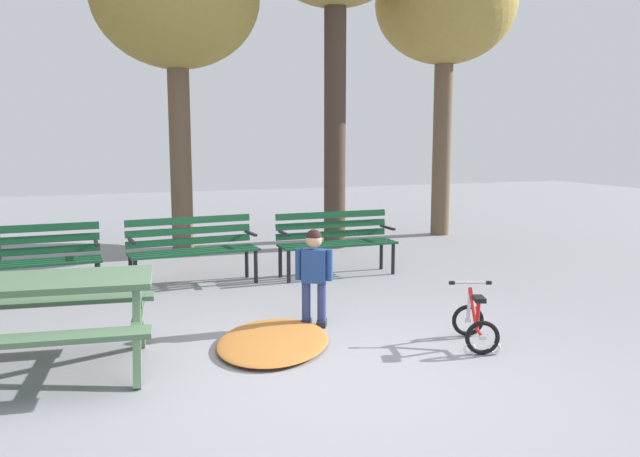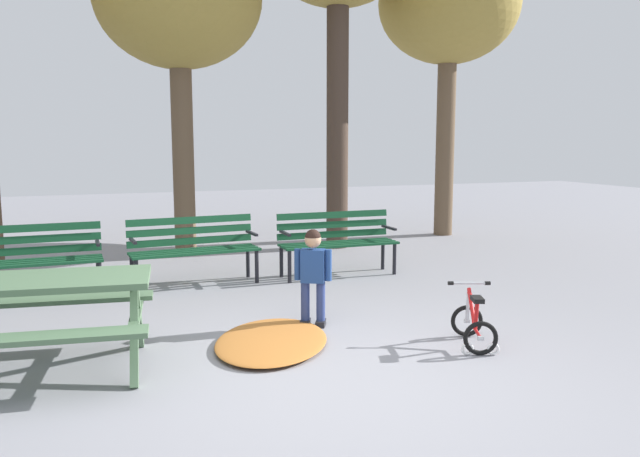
{
  "view_description": "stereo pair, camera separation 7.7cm",
  "coord_description": "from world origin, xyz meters",
  "views": [
    {
      "loc": [
        -1.72,
        -4.28,
        1.84
      ],
      "look_at": [
        0.79,
        2.19,
        0.85
      ],
      "focal_mm": 35.51,
      "sensor_mm": 36.0,
      "label": 1
    },
    {
      "loc": [
        -1.64,
        -4.31,
        1.84
      ],
      "look_at": [
        0.79,
        2.19,
        0.85
      ],
      "focal_mm": 35.51,
      "sensor_mm": 36.0,
      "label": 2
    }
  ],
  "objects": [
    {
      "name": "park_bench_left",
      "position": [
        -0.38,
        3.63,
        0.51
      ],
      "size": [
        1.63,
        0.57,
        0.85
      ],
      "color": "#144728",
      "rests_on": "ground"
    },
    {
      "name": "picnic_table",
      "position": [
        -2.07,
        0.96,
        0.59
      ],
      "size": [
        1.96,
        1.56,
        0.79
      ],
      "color": "#4C6B4C",
      "rests_on": "ground"
    },
    {
      "name": "kids_bicycle",
      "position": [
        1.56,
        0.32,
        0.2
      ],
      "size": [
        0.52,
        0.63,
        0.54
      ],
      "color": "black",
      "rests_on": "ground"
    },
    {
      "name": "tree_center",
      "position": [
        -0.12,
        6.02,
        3.96
      ],
      "size": [
        2.6,
        2.6,
        5.12
      ],
      "color": "brown",
      "rests_on": "ground"
    },
    {
      "name": "park_bench_far_left",
      "position": [
        -2.27,
        3.56,
        0.51
      ],
      "size": [
        1.61,
        0.49,
        0.85
      ],
      "color": "#144728",
      "rests_on": "ground"
    },
    {
      "name": "leaf_pile",
      "position": [
        -0.12,
        0.99,
        0.04
      ],
      "size": [
        1.52,
        1.7,
        0.07
      ],
      "primitive_type": "ellipsoid",
      "rotation": [
        0.0,
        0.0,
        1.1
      ],
      "color": "#B26B2D",
      "rests_on": "ground"
    },
    {
      "name": "tree_far_right",
      "position": [
        4.83,
        6.19,
        4.24
      ],
      "size": [
        2.6,
        2.6,
        5.41
      ],
      "color": "brown",
      "rests_on": "ground"
    },
    {
      "name": "ground",
      "position": [
        0.0,
        0.0,
        0.0
      ],
      "size": [
        36.0,
        36.0,
        0.0
      ],
      "primitive_type": "plane",
      "color": "gray"
    },
    {
      "name": "child_standing",
      "position": [
        0.42,
        1.39,
        0.56
      ],
      "size": [
        0.33,
        0.26,
        0.97
      ],
      "color": "navy",
      "rests_on": "ground"
    },
    {
      "name": "park_bench_right",
      "position": [
        1.53,
        3.52,
        0.51
      ],
      "size": [
        1.6,
        0.46,
        0.85
      ],
      "color": "#144728",
      "rests_on": "ground"
    }
  ]
}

